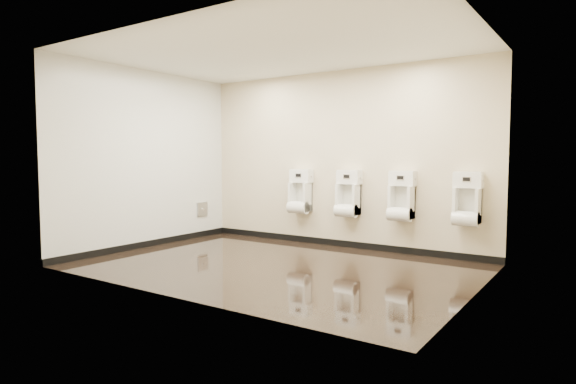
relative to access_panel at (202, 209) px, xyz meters
The scene contains 14 objects.
ground 2.80m from the access_panel, 25.81° to the right, with size 5.00×3.50×0.00m, color black.
ceiling 3.59m from the access_panel, 25.81° to the right, with size 5.00×3.50×0.00m, color silver.
back_wall 2.70m from the access_panel, 12.50° to the left, with size 5.00×0.02×2.80m, color beige.
front_wall 3.96m from the access_panel, 49.93° to the right, with size 5.00×0.02×2.80m, color beige.
left_wall 1.50m from the access_panel, 90.87° to the right, with size 0.02×3.50×2.80m, color beige.
right_wall 5.20m from the access_panel, 13.54° to the right, with size 0.02×3.50×2.80m, color beige.
tile_overlay_left 1.50m from the access_panel, 90.63° to the right, with size 0.01×3.50×2.80m, color white.
skirting_back 2.58m from the access_panel, 12.23° to the left, with size 5.00×0.02×0.10m, color black.
skirting_left 1.28m from the access_panel, 90.30° to the right, with size 0.02×3.50×0.10m, color black.
access_panel is the anchor object (origin of this frame).
urinal_0 1.90m from the access_panel, 13.03° to the left, with size 0.38×0.29×0.72m.
urinal_1 2.76m from the access_panel, ahead, with size 0.38×0.29×0.72m.
urinal_2 3.62m from the access_panel, ahead, with size 0.38×0.29×0.72m.
urinal_3 4.53m from the access_panel, ahead, with size 0.38×0.29×0.72m.
Camera 1 is at (3.63, -5.08, 1.41)m, focal length 30.00 mm.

